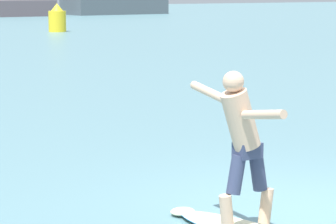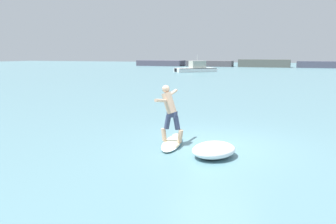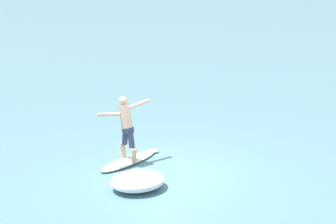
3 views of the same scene
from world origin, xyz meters
name	(u,v)px [view 3 (image 3 of 3)]	position (x,y,z in m)	size (l,w,h in m)	color
ground_plane	(168,173)	(0.00, 0.00, 0.00)	(200.00, 200.00, 0.00)	slate
surfboard	(130,160)	(-1.16, -0.35, 0.04)	(0.88, 2.09, 0.22)	beige
surfer	(126,123)	(-1.23, -0.38, 1.05)	(0.69, 1.56, 1.65)	#D4A989
wave_foam_at_tail	(137,181)	(0.24, -1.11, 0.18)	(1.42, 1.56, 0.37)	white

